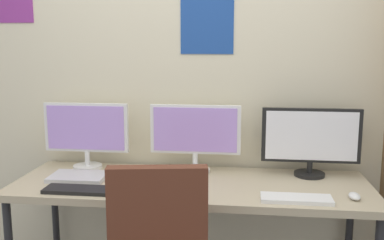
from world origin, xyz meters
The scene contains 9 objects.
wall_back centered at (0.00, 1.02, 1.30)m, with size 4.41×0.11×2.60m.
desk centered at (0.00, 0.60, 0.69)m, with size 2.01×0.68×0.74m.
monitor_left centered at (-0.68, 0.81, 0.97)m, with size 0.53×0.18×0.41m.
monitor_center centered at (0.00, 0.81, 0.98)m, with size 0.55×0.18×0.41m.
monitor_right centered at (0.68, 0.81, 0.96)m, with size 0.57×0.18×0.40m.
keyboard_left centered at (-0.56, 0.37, 0.75)m, with size 0.39×0.13×0.02m, color black.
keyboard_right centered at (0.56, 0.37, 0.75)m, with size 0.35×0.13×0.02m, color silver.
computer_mouse centered at (0.85, 0.43, 0.76)m, with size 0.06×0.10×0.03m, color silver.
laptop_closed centered at (-0.66, 0.59, 0.75)m, with size 0.32×0.22×0.02m, color silver.
Camera 1 is at (0.30, -1.78, 1.51)m, focal length 41.16 mm.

